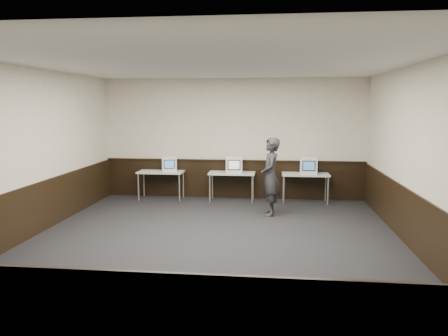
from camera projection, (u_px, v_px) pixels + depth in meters
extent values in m
plane|color=black|center=(213.00, 242.00, 7.97)|extent=(8.00, 8.00, 0.00)
plane|color=white|center=(213.00, 63.00, 7.52)|extent=(8.00, 8.00, 0.00)
plane|color=beige|center=(233.00, 139.00, 11.68)|extent=(7.00, 0.00, 7.00)
plane|color=beige|center=(151.00, 207.00, 3.81)|extent=(7.00, 0.00, 7.00)
plane|color=beige|center=(27.00, 153.00, 8.13)|extent=(0.00, 8.00, 8.00)
plane|color=beige|center=(418.00, 158.00, 7.36)|extent=(0.00, 8.00, 8.00)
cube|color=black|center=(233.00, 179.00, 11.81)|extent=(6.98, 0.04, 1.00)
cube|color=black|center=(154.00, 324.00, 3.98)|extent=(6.98, 0.04, 1.00)
cube|color=black|center=(32.00, 211.00, 8.28)|extent=(0.04, 7.98, 1.00)
cube|color=black|center=(413.00, 221.00, 7.51)|extent=(0.04, 7.98, 1.00)
cube|color=black|center=(233.00, 160.00, 11.72)|extent=(6.98, 0.06, 0.04)
cube|color=silver|center=(161.00, 172.00, 11.62)|extent=(1.20, 0.60, 0.04)
cylinder|color=#999999|center=(138.00, 187.00, 11.48)|extent=(0.04, 0.04, 0.71)
cylinder|color=#999999|center=(179.00, 188.00, 11.36)|extent=(0.04, 0.04, 0.71)
cylinder|color=#999999|center=(144.00, 184.00, 11.98)|extent=(0.04, 0.04, 0.71)
cylinder|color=#999999|center=(183.00, 185.00, 11.86)|extent=(0.04, 0.04, 0.71)
cube|color=silver|center=(232.00, 173.00, 11.41)|extent=(1.20, 0.60, 0.04)
cylinder|color=#999999|center=(210.00, 189.00, 11.27)|extent=(0.04, 0.04, 0.71)
cylinder|color=#999999|center=(252.00, 189.00, 11.15)|extent=(0.04, 0.04, 0.71)
cylinder|color=#999999|center=(212.00, 185.00, 11.77)|extent=(0.04, 0.04, 0.71)
cylinder|color=#999999|center=(253.00, 186.00, 11.65)|extent=(0.04, 0.04, 0.71)
cube|color=silver|center=(305.00, 174.00, 11.20)|extent=(1.20, 0.60, 0.04)
cylinder|color=#999999|center=(284.00, 190.00, 11.07)|extent=(0.04, 0.04, 0.71)
cylinder|color=#999999|center=(328.00, 191.00, 10.94)|extent=(0.04, 0.04, 0.71)
cylinder|color=#999999|center=(283.00, 187.00, 11.56)|extent=(0.04, 0.04, 0.71)
cylinder|color=#999999|center=(326.00, 187.00, 11.44)|extent=(0.04, 0.04, 0.71)
cube|color=white|center=(169.00, 164.00, 11.61)|extent=(0.48, 0.49, 0.39)
cube|color=black|center=(169.00, 164.00, 11.41)|extent=(0.28, 0.09, 0.23)
cube|color=teal|center=(169.00, 164.00, 11.40)|extent=(0.24, 0.07, 0.19)
cube|color=white|center=(234.00, 165.00, 11.34)|extent=(0.47, 0.49, 0.42)
cube|color=black|center=(234.00, 165.00, 11.11)|extent=(0.32, 0.05, 0.25)
cube|color=beige|center=(234.00, 165.00, 11.10)|extent=(0.27, 0.04, 0.21)
cube|color=white|center=(309.00, 165.00, 11.13)|extent=(0.45, 0.47, 0.43)
cube|color=black|center=(309.00, 166.00, 10.91)|extent=(0.32, 0.03, 0.26)
cube|color=teal|center=(309.00, 166.00, 10.90)|extent=(0.28, 0.02, 0.22)
imported|color=#26272C|center=(270.00, 177.00, 9.87)|extent=(0.46, 0.67, 1.77)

